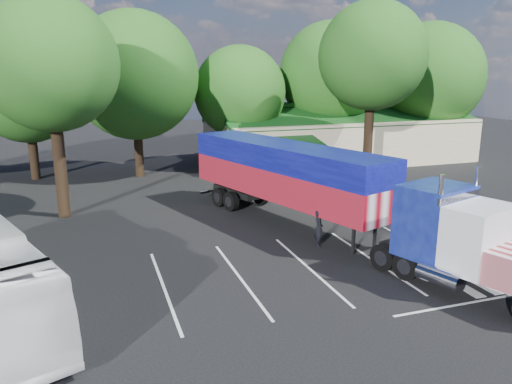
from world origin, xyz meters
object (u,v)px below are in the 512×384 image
object	(u,v)px
bicycle	(255,190)
silver_sedan	(309,168)
semi_truck	(322,186)
woman	(319,228)

from	to	relation	value
bicycle	silver_sedan	xyz separation A→B (m)	(6.35, 5.15, 0.22)
semi_truck	bicycle	world-z (taller)	semi_truck
semi_truck	bicycle	size ratio (longest dim) A/B	13.07
woman	silver_sedan	bearing A→B (deg)	-12.81
semi_truck	silver_sedan	xyz separation A→B (m)	(5.69, 14.00, -2.01)
semi_truck	bicycle	bearing A→B (deg)	75.94
bicycle	woman	bearing A→B (deg)	-92.75
woman	bicycle	xyz separation A→B (m)	(0.20, 10.37, -0.49)
semi_truck	silver_sedan	size ratio (longest dim) A/B	5.47
semi_truck	bicycle	distance (m)	9.15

